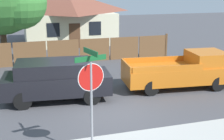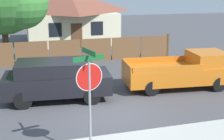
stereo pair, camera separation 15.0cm
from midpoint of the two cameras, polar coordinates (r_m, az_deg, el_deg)
The scene contains 6 objects.
ground_plane at distance 12.72m, azimuth -1.20°, elevation -7.53°, with size 80.00×80.00×0.00m, color #47474C.
wooden_fence at distance 20.70m, azimuth -6.21°, elevation 3.52°, with size 12.74×0.12×1.62m.
house at distance 28.50m, azimuth -8.26°, elevation 9.74°, with size 8.13×7.05×4.41m.
red_suv at distance 13.86m, azimuth -10.46°, elevation -1.61°, with size 4.77×2.44×1.77m.
orange_pickup at distance 15.76m, azimuth 12.62°, elevation -0.11°, with size 5.55×2.51×1.77m.
stop_sign at distance 8.76m, azimuth -4.33°, elevation -2.81°, with size 0.94×0.84×3.24m.
Camera 1 is at (-3.24, -11.28, 4.91)m, focal length 50.00 mm.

